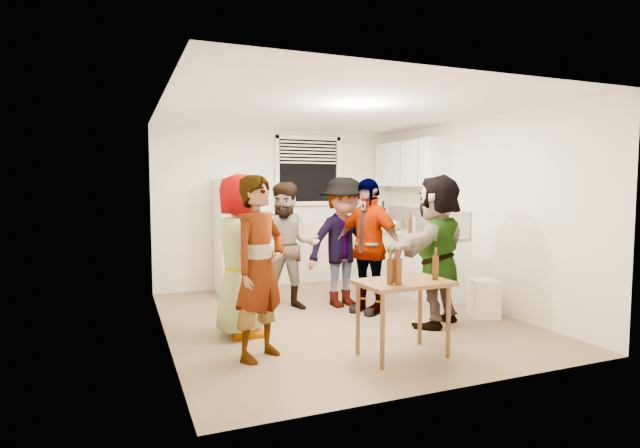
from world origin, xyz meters
name	(u,v)px	position (x,y,z in m)	size (l,w,h in m)	color
room	(338,319)	(0.00, 0.00, 0.00)	(4.00, 4.50, 2.50)	white
window	(308,171)	(0.45, 2.21, 1.85)	(1.12, 0.10, 1.06)	white
refrigerator	(241,237)	(-0.75, 1.88, 0.85)	(0.70, 0.70, 1.70)	white
counter_lower	(408,262)	(1.70, 1.15, 0.43)	(0.60, 2.20, 0.86)	white
countertop	(409,233)	(1.70, 1.15, 0.88)	(0.64, 2.22, 0.04)	beige
backsplash	(424,220)	(1.99, 1.15, 1.08)	(0.03, 2.20, 0.36)	#B4AEA5
upper_cabinets	(410,164)	(1.83, 1.35, 1.95)	(0.34, 1.60, 0.70)	white
kettle	(395,230)	(1.65, 1.47, 0.90)	(0.26, 0.22, 0.22)	silver
paper_towel	(412,233)	(1.68, 1.02, 0.90)	(0.11, 0.11, 0.23)	white
wine_bottle	(383,227)	(1.75, 2.04, 0.90)	(0.08, 0.08, 0.33)	black
beer_bottle_counter	(410,233)	(1.60, 0.95, 0.90)	(0.06, 0.06, 0.23)	#47230C
blue_cup	(426,238)	(1.44, 0.30, 0.90)	(0.09, 0.09, 0.13)	blue
picture_frame	(399,223)	(1.92, 1.80, 0.98)	(0.02, 0.19, 0.16)	yellow
trash_bin	(484,297)	(1.70, -0.59, 0.25)	(0.31, 0.31, 0.46)	white
serving_table	(402,356)	(0.03, -1.43, 0.00)	(0.86, 0.57, 0.72)	brown
beer_bottle_table	(398,285)	(-0.11, -1.57, 0.72)	(0.06, 0.06, 0.24)	#47230C
red_cup	(393,278)	(0.01, -1.27, 0.72)	(0.08, 0.08, 0.11)	#B83115
guest_grey	(242,334)	(-1.23, -0.18, 0.00)	(0.85, 1.74, 0.55)	gray
guest_stripe	(260,358)	(-1.23, -0.97, 0.00)	(0.62, 1.71, 0.41)	#141933
guest_back_left	(289,309)	(-0.40, 0.68, 0.00)	(0.81, 1.66, 0.63)	#4F3528
guest_back_right	(343,306)	(0.34, 0.58, 0.00)	(1.11, 1.72, 0.64)	#3B3C40
guest_black	(367,312)	(0.47, 0.15, 0.00)	(1.00, 1.71, 0.42)	black
guest_orange	(436,324)	(0.96, -0.65, 0.00)	(1.62, 1.74, 0.51)	#CD6740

